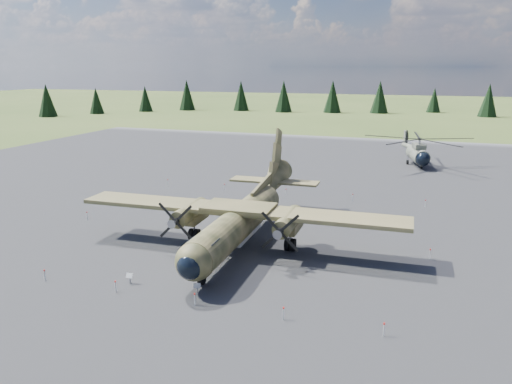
% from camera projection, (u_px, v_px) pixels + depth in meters
% --- Properties ---
extents(ground, '(500.00, 500.00, 0.00)m').
position_uv_depth(ground, '(239.00, 237.00, 45.55)').
color(ground, '#54612B').
rests_on(ground, ground).
extents(apron, '(120.00, 120.00, 0.04)m').
position_uv_depth(apron, '(271.00, 208.00, 54.73)').
color(apron, '#56575B').
rests_on(apron, ground).
extents(transport_plane, '(28.42, 25.85, 9.39)m').
position_uv_depth(transport_plane, '(243.00, 214.00, 43.31)').
color(transport_plane, '#37391F').
rests_on(transport_plane, ground).
extents(helicopter_near, '(21.09, 22.13, 4.42)m').
position_uv_depth(helicopter_near, '(418.00, 146.00, 77.60)').
color(helicopter_near, slate).
rests_on(helicopter_near, ground).
extents(info_placard_left, '(0.51, 0.23, 0.79)m').
position_uv_depth(info_placard_left, '(130.00, 277.00, 35.67)').
color(info_placard_left, gray).
rests_on(info_placard_left, ground).
extents(info_placard_right, '(0.52, 0.35, 0.76)m').
position_uv_depth(info_placard_right, '(197.00, 287.00, 34.09)').
color(info_placard_right, gray).
rests_on(info_placard_right, ground).
extents(barrier_fence, '(33.12, 29.62, 0.85)m').
position_uv_depth(barrier_fence, '(234.00, 232.00, 45.50)').
color(barrier_fence, silver).
rests_on(barrier_fence, ground).
extents(treeline, '(280.24, 285.85, 10.77)m').
position_uv_depth(treeline, '(219.00, 182.00, 45.91)').
color(treeline, black).
rests_on(treeline, ground).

